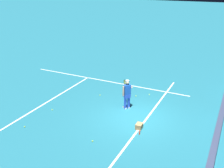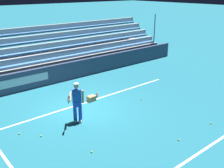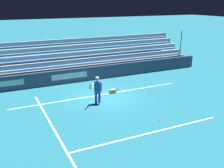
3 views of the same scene
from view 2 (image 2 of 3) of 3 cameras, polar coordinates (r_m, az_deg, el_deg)
ground_plane at (r=12.42m, az=-6.46°, el=-5.38°), size 160.00×160.00×0.00m
court_baseline_white at (r=12.81m, az=-7.70°, el=-4.61°), size 12.00×0.10×0.01m
court_service_line_white at (r=8.97m, az=14.27°, el=-17.03°), size 8.22×0.10×0.01m
back_wall_sponsor_board at (r=15.53m, az=-14.82°, el=1.56°), size 22.03×0.25×1.10m
bleacher_stand at (r=17.45m, az=-18.00°, el=4.00°), size 20.93×3.20×3.40m
tennis_player at (r=10.94m, az=-7.65°, el=-3.95°), size 0.98×0.80×1.71m
ball_box_cardboard at (r=13.18m, az=-4.50°, el=-3.13°), size 0.41×0.31×0.26m
tennis_ball_on_baseline at (r=10.24m, az=14.30°, el=-11.69°), size 0.07×0.07×0.07m
tennis_ball_by_box at (r=13.38m, az=6.25°, el=-3.28°), size 0.07×0.07×0.07m
tennis_ball_near_player at (r=11.77m, az=20.67°, el=-8.01°), size 0.07×0.07×0.07m
tennis_ball_stray_back at (r=10.92m, az=-19.53°, el=-10.15°), size 0.07×0.07×0.07m
tennis_ball_midcourt at (r=9.33m, az=-4.47°, el=-14.51°), size 0.07×0.07×0.07m
tennis_ball_far_left at (r=10.53m, az=-15.20°, el=-10.84°), size 0.07×0.07×0.07m
water_bottle at (r=13.61m, az=-3.28°, el=-2.41°), size 0.07×0.07×0.22m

